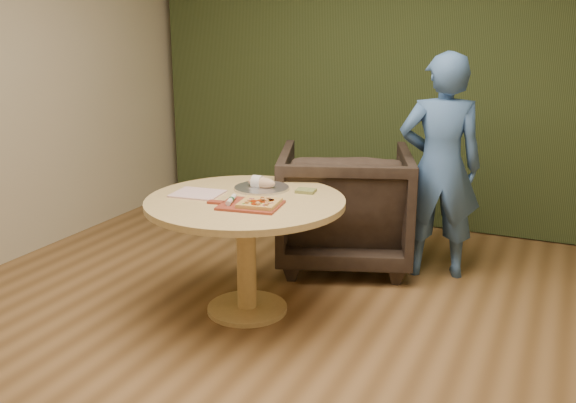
% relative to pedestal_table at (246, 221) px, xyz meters
% --- Properties ---
extents(room_shell, '(5.04, 6.04, 2.84)m').
position_rel_pedestal_table_xyz_m(room_shell, '(0.40, -0.62, 0.79)').
color(room_shell, brown).
rests_on(room_shell, ground).
extents(curtain, '(4.80, 0.14, 2.78)m').
position_rel_pedestal_table_xyz_m(curtain, '(0.40, 2.28, 0.79)').
color(curtain, '#273417').
rests_on(curtain, ground).
extents(pedestal_table, '(1.23, 1.23, 0.75)m').
position_rel_pedestal_table_xyz_m(pedestal_table, '(0.00, 0.00, 0.00)').
color(pedestal_table, tan).
rests_on(pedestal_table, ground).
extents(pizza_paddle, '(0.46, 0.33, 0.01)m').
position_rel_pedestal_table_xyz_m(pizza_paddle, '(0.10, -0.14, 0.15)').
color(pizza_paddle, maroon).
rests_on(pizza_paddle, pedestal_table).
extents(flatbread_pizza, '(0.25, 0.25, 0.04)m').
position_rel_pedestal_table_xyz_m(flatbread_pizza, '(0.16, -0.13, 0.17)').
color(flatbread_pizza, tan).
rests_on(flatbread_pizza, pizza_paddle).
extents(cutlery_roll, '(0.08, 0.20, 0.03)m').
position_rel_pedestal_table_xyz_m(cutlery_roll, '(-0.02, -0.15, 0.17)').
color(cutlery_roll, silver).
rests_on(cutlery_roll, pizza_paddle).
extents(newspaper, '(0.32, 0.28, 0.01)m').
position_rel_pedestal_table_xyz_m(newspaper, '(-0.32, -0.03, 0.15)').
color(newspaper, white).
rests_on(newspaper, pedestal_table).
extents(serving_tray, '(0.36, 0.36, 0.02)m').
position_rel_pedestal_table_xyz_m(serving_tray, '(-0.01, 0.25, 0.15)').
color(serving_tray, silver).
rests_on(serving_tray, pedestal_table).
extents(bread_roll, '(0.19, 0.09, 0.09)m').
position_rel_pedestal_table_xyz_m(bread_roll, '(-0.02, 0.25, 0.18)').
color(bread_roll, '#D7AF83').
rests_on(bread_roll, serving_tray).
extents(green_packet, '(0.13, 0.11, 0.02)m').
position_rel_pedestal_table_xyz_m(green_packet, '(0.28, 0.30, 0.15)').
color(green_packet, '#58612B').
rests_on(green_packet, pedestal_table).
extents(armchair, '(1.21, 1.17, 0.99)m').
position_rel_pedestal_table_xyz_m(armchair, '(0.27, 1.07, -0.11)').
color(armchair, black).
rests_on(armchair, ground).
extents(person_standing, '(0.68, 0.55, 1.61)m').
position_rel_pedestal_table_xyz_m(person_standing, '(0.96, 1.13, 0.20)').
color(person_standing, '#3D639A').
rests_on(person_standing, ground).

